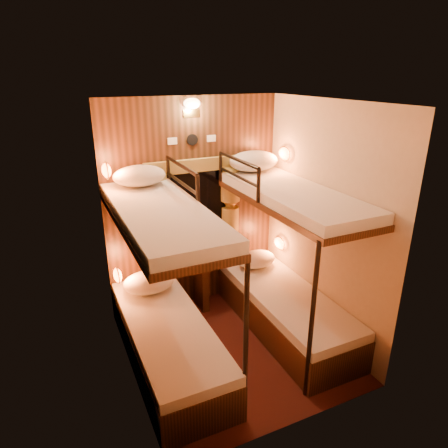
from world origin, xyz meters
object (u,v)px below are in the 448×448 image
bottle_right (202,247)px  bunk_left (166,312)px  bunk_right (286,283)px  bottle_left (203,249)px  table (201,275)px

bottle_right → bunk_left: bearing=-130.3°
bottle_right → bunk_right: bearing=-52.8°
bottle_left → bunk_left: bearing=-132.3°
bunk_right → bottle_left: size_ratio=7.21×
bunk_left → table: bunk_left is taller
bottle_left → table: bearing=111.0°
bunk_left → bunk_right: bearing=0.0°
bunk_left → bottle_right: 1.08m
bunk_left → bottle_left: (0.67, 0.73, 0.20)m
bottle_left → bottle_right: bottle_left is taller
table → bunk_right: bearing=-50.3°
bunk_left → bottle_right: (0.68, 0.81, 0.20)m
bunk_left → bunk_right: same height
bunk_left → bunk_right: 1.30m
bunk_right → bottle_right: (-0.61, 0.81, 0.20)m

